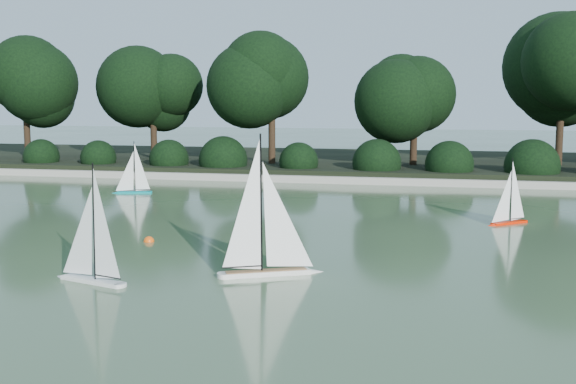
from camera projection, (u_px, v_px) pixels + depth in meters
The scene contains 10 objects.
ground at pixel (300, 264), 9.66m from camera, with size 80.00×80.00×0.00m, color #344B2D.
pond_coping at pixel (369, 181), 18.36m from camera, with size 40.00×0.35×0.18m, color gray.
far_bank at pixel (382, 164), 22.23m from camera, with size 40.00×8.00×0.30m, color black.
tree_line at pixel (423, 81), 20.12m from camera, with size 26.31×3.93×4.39m.
shrub_hedge at pixel (373, 163), 19.19m from camera, with size 29.10×1.10×1.10m.
sailboat_white_a at pixel (87, 262), 8.72m from camera, with size 1.11×0.50×1.54m.
sailboat_white_b at pixel (274, 252), 9.05m from camera, with size 1.32×0.77×1.89m.
sailboat_orange at pixel (506, 213), 12.64m from camera, with size 0.77×0.67×1.24m.
sailboat_teal at pixel (130, 184), 16.66m from camera, with size 0.93×0.39×1.28m.
race_buoy at pixel (149, 242), 11.15m from camera, with size 0.16×0.16×0.16m, color #EF530C.
Camera 1 is at (1.85, -9.26, 2.24)m, focal length 45.00 mm.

